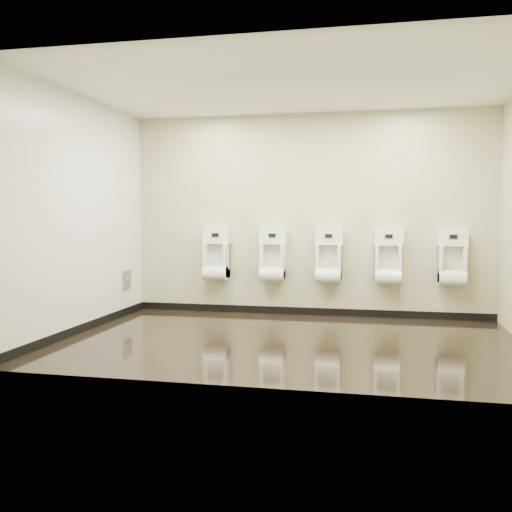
{
  "coord_description": "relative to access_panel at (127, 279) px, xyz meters",
  "views": [
    {
      "loc": [
        0.95,
        -6.16,
        1.38
      ],
      "look_at": [
        -0.49,
        0.55,
        0.9
      ],
      "focal_mm": 40.0,
      "sensor_mm": 36.0,
      "label": 1
    }
  ],
  "objects": [
    {
      "name": "urinal_3",
      "position": [
        3.57,
        0.42,
        0.29
      ],
      "size": [
        0.39,
        0.29,
        0.72
      ],
      "color": "white",
      "rests_on": "back_wall"
    },
    {
      "name": "urinal_1",
      "position": [
        2.0,
        0.42,
        0.29
      ],
      "size": [
        0.39,
        0.29,
        0.72
      ],
      "color": "white",
      "rests_on": "back_wall"
    },
    {
      "name": "ceiling",
      "position": [
        2.48,
        -1.2,
        2.3
      ],
      "size": [
        5.0,
        3.5,
        0.0
      ],
      "primitive_type": "cube",
      "color": "white"
    },
    {
      "name": "skirting_back",
      "position": [
        2.48,
        0.54,
        -0.45
      ],
      "size": [
        5.0,
        0.02,
        0.1
      ],
      "primitive_type": "cube",
      "color": "black",
      "rests_on": "ground"
    },
    {
      "name": "ground",
      "position": [
        2.48,
        -1.2,
        -0.5
      ],
      "size": [
        5.0,
        3.5,
        0.0
      ],
      "primitive_type": "cube",
      "color": "black",
      "rests_on": "ground"
    },
    {
      "name": "urinal_0",
      "position": [
        1.19,
        0.42,
        0.29
      ],
      "size": [
        0.39,
        0.29,
        0.72
      ],
      "color": "white",
      "rests_on": "back_wall"
    },
    {
      "name": "access_panel",
      "position": [
        0.0,
        0.0,
        0.0
      ],
      "size": [
        0.04,
        0.25,
        0.25
      ],
      "color": "#9E9EA3",
      "rests_on": "left_wall"
    },
    {
      "name": "tile_overlay_left",
      "position": [
        -0.01,
        -1.2,
        0.9
      ],
      "size": [
        0.01,
        3.5,
        2.8
      ],
      "primitive_type": "cube",
      "color": "white",
      "rests_on": "ground"
    },
    {
      "name": "back_wall",
      "position": [
        2.48,
        0.55,
        0.9
      ],
      "size": [
        5.0,
        0.02,
        2.8
      ],
      "primitive_type": "cube",
      "color": "#BBB68D",
      "rests_on": "ground"
    },
    {
      "name": "front_wall",
      "position": [
        2.48,
        -2.95,
        0.9
      ],
      "size": [
        5.0,
        0.02,
        2.8
      ],
      "primitive_type": "cube",
      "color": "#BBB68D",
      "rests_on": "ground"
    },
    {
      "name": "urinal_2",
      "position": [
        2.78,
        0.42,
        0.29
      ],
      "size": [
        0.39,
        0.29,
        0.72
      ],
      "color": "white",
      "rests_on": "back_wall"
    },
    {
      "name": "urinal_4",
      "position": [
        4.39,
        0.42,
        0.29
      ],
      "size": [
        0.39,
        0.29,
        0.72
      ],
      "color": "white",
      "rests_on": "back_wall"
    },
    {
      "name": "left_wall",
      "position": [
        -0.02,
        -1.2,
        0.9
      ],
      "size": [
        0.02,
        3.5,
        2.8
      ],
      "primitive_type": "cube",
      "color": "#BBB68D",
      "rests_on": "ground"
    },
    {
      "name": "skirting_left",
      "position": [
        -0.01,
        -1.2,
        -0.45
      ],
      "size": [
        0.02,
        3.5,
        0.1
      ],
      "primitive_type": "cube",
      "color": "black",
      "rests_on": "ground"
    }
  ]
}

